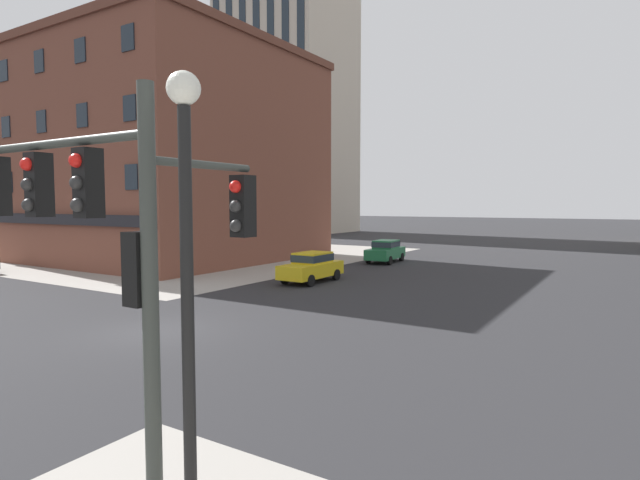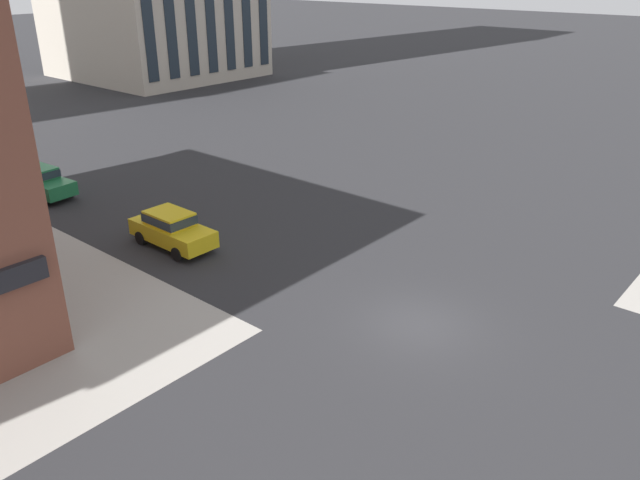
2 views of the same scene
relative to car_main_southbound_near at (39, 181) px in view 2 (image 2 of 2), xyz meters
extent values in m
plane|color=#262628|center=(2.07, -23.54, -0.92)|extent=(320.00, 320.00, 0.00)
cube|color=#1E6B3D|center=(0.00, -0.05, -0.22)|extent=(2.12, 4.53, 0.76)
cube|color=#1E6B3D|center=(-0.01, 0.10, 0.46)|extent=(1.67, 2.23, 0.60)
cube|color=#232D38|center=(-0.01, 0.10, 0.46)|extent=(1.71, 2.32, 0.40)
cylinder|color=black|center=(0.95, -1.34, -0.60)|extent=(0.27, 0.66, 0.64)
cylinder|color=black|center=(-0.71, -1.48, -0.60)|extent=(0.27, 0.66, 0.64)
cylinder|color=black|center=(0.72, 1.38, -0.60)|extent=(0.27, 0.66, 0.64)
cylinder|color=black|center=(-0.94, 1.24, -0.60)|extent=(0.27, 0.66, 0.64)
cube|color=gold|center=(0.55, -11.23, -0.22)|extent=(1.77, 4.40, 0.76)
cube|color=gold|center=(0.55, -11.08, 0.46)|extent=(1.50, 2.11, 0.60)
cube|color=#232D38|center=(0.55, -11.08, 0.46)|extent=(1.54, 2.20, 0.40)
cylinder|color=black|center=(1.39, -12.60, -0.60)|extent=(0.22, 0.64, 0.64)
cylinder|color=black|center=(-0.28, -12.60, -0.60)|extent=(0.22, 0.64, 0.64)
cylinder|color=black|center=(1.39, -9.87, -0.60)|extent=(0.22, 0.64, 0.64)
cylinder|color=black|center=(-0.28, -9.87, -0.60)|extent=(0.22, 0.64, 0.64)
camera|label=1|loc=(16.15, -35.26, 3.49)|focal=28.63mm
camera|label=2|loc=(-15.18, -33.51, 11.11)|focal=35.14mm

